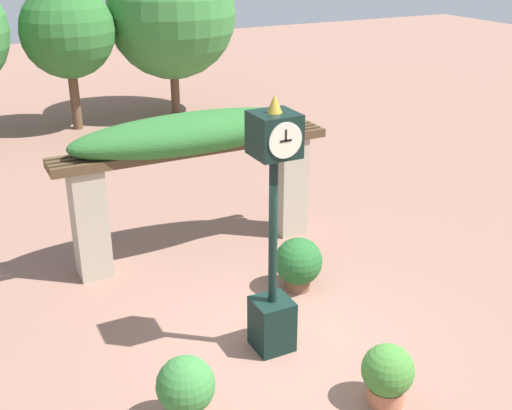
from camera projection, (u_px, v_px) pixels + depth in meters
ground_plane at (285, 345)px, 9.22m from camera, size 60.00×60.00×0.00m
pedestal_clock at (273, 240)px, 8.53m from camera, size 0.55×0.60×3.67m
pergola at (194, 150)px, 11.17m from camera, size 4.99×1.14×2.64m
potted_plant_near_left at (387, 374)px, 7.96m from camera, size 0.66×0.66×0.81m
potted_plant_near_right at (298, 263)px, 10.50m from camera, size 0.79×0.79×0.91m
potted_plant_far_left at (186, 388)px, 7.56m from camera, size 0.71×0.71×0.92m
tree_line at (93, 22)px, 18.69m from camera, size 10.08×3.99×5.14m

